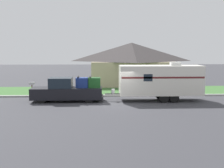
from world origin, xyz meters
TOP-DOWN VIEW (x-y plane):
  - ground_plane at (0.00, 0.00)m, footprint 120.00×120.00m
  - curb_strip at (0.00, 3.75)m, footprint 80.00×0.30m
  - lawn_strip at (0.00, 7.40)m, footprint 80.00×7.00m
  - house_across_street at (2.47, 13.35)m, footprint 10.26×7.87m
  - pickup_truck at (-4.00, 1.29)m, footprint 5.79×2.02m
  - travel_trailer at (3.58, 1.29)m, footprint 7.91×2.33m
  - mailbox at (-7.53, 4.33)m, footprint 0.48×0.20m

SIDE VIEW (x-z plane):
  - ground_plane at x=0.00m, z-range 0.00..0.00m
  - lawn_strip at x=0.00m, z-range 0.00..0.03m
  - curb_strip at x=0.00m, z-range 0.00..0.14m
  - pickup_truck at x=-4.00m, z-range -0.13..1.92m
  - mailbox at x=-7.53m, z-range 0.34..1.59m
  - travel_trailer at x=3.58m, z-range 0.11..3.29m
  - house_across_street at x=2.47m, z-range 0.09..5.07m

